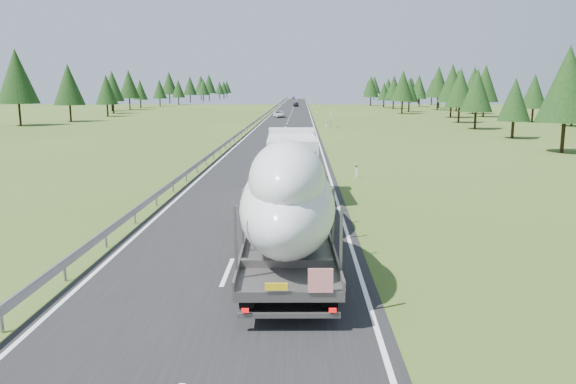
{
  "coord_description": "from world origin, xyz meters",
  "views": [
    {
      "loc": [
        2.57,
        -9.67,
        6.38
      ],
      "look_at": [
        2.03,
        12.72,
        2.17
      ],
      "focal_mm": 35.0,
      "sensor_mm": 36.0,
      "label": 1
    }
  ],
  "objects_px": {
    "distant_van": "(279,114)",
    "boat_truck": "(288,182)",
    "distant_car_blue": "(294,98)",
    "highway_sign": "(331,116)",
    "distant_car_dark": "(296,104)"
  },
  "relations": [
    {
      "from": "distant_van",
      "to": "boat_truck",
      "type": "bearing_deg",
      "value": -87.26
    },
    {
      "from": "distant_car_blue",
      "to": "boat_truck",
      "type": "bearing_deg",
      "value": -92.63
    },
    {
      "from": "highway_sign",
      "to": "boat_truck",
      "type": "relative_size",
      "value": 0.12
    },
    {
      "from": "highway_sign",
      "to": "boat_truck",
      "type": "distance_m",
      "value": 66.85
    },
    {
      "from": "boat_truck",
      "to": "distant_van",
      "type": "xyz_separation_m",
      "value": [
        -4.16,
        96.15,
        -1.78
      ]
    },
    {
      "from": "highway_sign",
      "to": "distant_van",
      "type": "relative_size",
      "value": 0.52
    },
    {
      "from": "boat_truck",
      "to": "distant_car_blue",
      "type": "xyz_separation_m",
      "value": [
        -3.83,
        284.74,
        -1.8
      ]
    },
    {
      "from": "distant_van",
      "to": "distant_car_dark",
      "type": "relative_size",
      "value": 1.09
    },
    {
      "from": "highway_sign",
      "to": "distant_car_dark",
      "type": "distance_m",
      "value": 96.82
    },
    {
      "from": "boat_truck",
      "to": "distant_van",
      "type": "bearing_deg",
      "value": 92.48
    },
    {
      "from": "distant_van",
      "to": "distant_car_blue",
      "type": "xyz_separation_m",
      "value": [
        0.33,
        188.59,
        -0.03
      ]
    },
    {
      "from": "highway_sign",
      "to": "distant_car_blue",
      "type": "relative_size",
      "value": 0.65
    },
    {
      "from": "boat_truck",
      "to": "distant_car_blue",
      "type": "relative_size",
      "value": 5.23
    },
    {
      "from": "boat_truck",
      "to": "distant_car_dark",
      "type": "distance_m",
      "value": 163.26
    },
    {
      "from": "distant_car_dark",
      "to": "distant_car_blue",
      "type": "distance_m",
      "value": 121.52
    }
  ]
}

